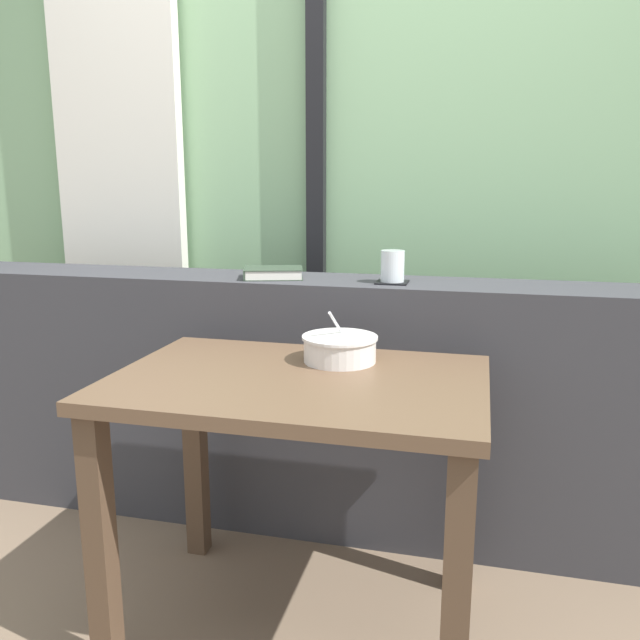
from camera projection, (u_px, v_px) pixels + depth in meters
The scene contains 10 objects.
ground at pixel (268, 615), 1.83m from camera, with size 8.00×8.00×0.00m, color #75604C.
outdoor_backdrop at pixel (349, 130), 2.55m from camera, with size 4.80×0.08×2.80m, color #8EBC89.
curtain_left_panel at pixel (120, 170), 2.72m from camera, with size 0.56×0.06×2.50m, color silver.
window_divider_post at pixel (316, 156), 2.54m from camera, with size 0.07×0.05×2.60m, color black.
dark_console_ledge at pixel (316, 404), 2.26m from camera, with size 2.80×0.31×0.88m, color #38383D.
breakfast_table at pixel (298, 424), 1.67m from camera, with size 0.95×0.64×0.72m.
coaster_square at pixel (392, 282), 2.07m from camera, with size 0.10×0.10×0.01m, color black.
juice_glass at pixel (392, 267), 2.06m from camera, with size 0.08×0.08×0.10m.
closed_book at pixel (273, 273), 2.17m from camera, with size 0.23×0.20×0.03m.
soup_bowl at pixel (340, 349), 1.77m from camera, with size 0.21×0.21×0.15m.
Camera 1 is at (0.53, -1.53, 1.20)m, focal length 36.26 mm.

